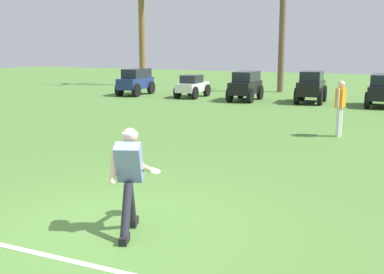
{
  "coord_description": "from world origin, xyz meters",
  "views": [
    {
      "loc": [
        3.81,
        -5.25,
        2.5
      ],
      "look_at": [
        0.1,
        2.3,
        0.9
      ],
      "focal_mm": 45.0,
      "sensor_mm": 36.0,
      "label": 1
    }
  ],
  "objects_px": {
    "frisbee_thrower": "(129,175)",
    "parked_car_slot_e": "(382,89)",
    "frisbee_in_flight": "(151,170)",
    "palm_tree_left_of_centre": "(282,29)",
    "parked_car_slot_b": "(192,86)",
    "parked_car_slot_d": "(311,86)",
    "palm_tree_far_left": "(142,28)",
    "parked_car_slot_a": "(136,81)",
    "teammate_near_sideline": "(340,103)",
    "parked_car_slot_c": "(246,85)"
  },
  "relations": [
    {
      "from": "teammate_near_sideline",
      "to": "parked_car_slot_c",
      "type": "distance_m",
      "value": 9.16
    },
    {
      "from": "parked_car_slot_e",
      "to": "frisbee_in_flight",
      "type": "bearing_deg",
      "value": -96.77
    },
    {
      "from": "parked_car_slot_b",
      "to": "parked_car_slot_c",
      "type": "bearing_deg",
      "value": -3.19
    },
    {
      "from": "teammate_near_sideline",
      "to": "parked_car_slot_b",
      "type": "height_order",
      "value": "teammate_near_sideline"
    },
    {
      "from": "parked_car_slot_d",
      "to": "parked_car_slot_c",
      "type": "bearing_deg",
      "value": -171.31
    },
    {
      "from": "frisbee_thrower",
      "to": "teammate_near_sideline",
      "type": "distance_m",
      "value": 8.56
    },
    {
      "from": "palm_tree_far_left",
      "to": "frisbee_thrower",
      "type": "bearing_deg",
      "value": -58.53
    },
    {
      "from": "parked_car_slot_b",
      "to": "frisbee_thrower",
      "type": "bearing_deg",
      "value": -66.7
    },
    {
      "from": "teammate_near_sideline",
      "to": "palm_tree_left_of_centre",
      "type": "distance_m",
      "value": 13.47
    },
    {
      "from": "teammate_near_sideline",
      "to": "parked_car_slot_d",
      "type": "distance_m",
      "value": 8.22
    },
    {
      "from": "parked_car_slot_d",
      "to": "parked_car_slot_e",
      "type": "bearing_deg",
      "value": -1.91
    },
    {
      "from": "parked_car_slot_a",
      "to": "parked_car_slot_d",
      "type": "relative_size",
      "value": 1.02
    },
    {
      "from": "parked_car_slot_d",
      "to": "palm_tree_far_left",
      "type": "xyz_separation_m",
      "value": [
        -11.81,
        4.9,
        2.86
      ]
    },
    {
      "from": "teammate_near_sideline",
      "to": "frisbee_thrower",
      "type": "bearing_deg",
      "value": -99.16
    },
    {
      "from": "parked_car_slot_a",
      "to": "frisbee_in_flight",
      "type": "bearing_deg",
      "value": -56.6
    },
    {
      "from": "parked_car_slot_a",
      "to": "parked_car_slot_c",
      "type": "bearing_deg",
      "value": 0.32
    },
    {
      "from": "frisbee_thrower",
      "to": "parked_car_slot_d",
      "type": "relative_size",
      "value": 0.58
    },
    {
      "from": "parked_car_slot_b",
      "to": "parked_car_slot_e",
      "type": "relative_size",
      "value": 0.92
    },
    {
      "from": "frisbee_in_flight",
      "to": "parked_car_slot_c",
      "type": "relative_size",
      "value": 0.15
    },
    {
      "from": "teammate_near_sideline",
      "to": "parked_car_slot_d",
      "type": "xyz_separation_m",
      "value": [
        -2.51,
        7.83,
        -0.2
      ]
    },
    {
      "from": "parked_car_slot_b",
      "to": "parked_car_slot_d",
      "type": "relative_size",
      "value": 0.92
    },
    {
      "from": "parked_car_slot_e",
      "to": "palm_tree_left_of_centre",
      "type": "height_order",
      "value": "palm_tree_left_of_centre"
    },
    {
      "from": "teammate_near_sideline",
      "to": "parked_car_slot_c",
      "type": "height_order",
      "value": "teammate_near_sideline"
    },
    {
      "from": "parked_car_slot_b",
      "to": "palm_tree_far_left",
      "type": "xyz_separation_m",
      "value": [
        -6.07,
        5.18,
        3.04
      ]
    },
    {
      "from": "palm_tree_far_left",
      "to": "parked_car_slot_a",
      "type": "bearing_deg",
      "value": -61.43
    },
    {
      "from": "frisbee_in_flight",
      "to": "parked_car_slot_a",
      "type": "xyz_separation_m",
      "value": [
        -9.98,
        15.14,
        0.02
      ]
    },
    {
      "from": "frisbee_in_flight",
      "to": "palm_tree_left_of_centre",
      "type": "distance_m",
      "value": 20.51
    },
    {
      "from": "parked_car_slot_c",
      "to": "parked_car_slot_e",
      "type": "height_order",
      "value": "same"
    },
    {
      "from": "frisbee_thrower",
      "to": "parked_car_slot_b",
      "type": "bearing_deg",
      "value": 113.3
    },
    {
      "from": "frisbee_thrower",
      "to": "parked_car_slot_a",
      "type": "bearing_deg",
      "value": 122.42
    },
    {
      "from": "frisbee_in_flight",
      "to": "parked_car_slot_e",
      "type": "bearing_deg",
      "value": 83.23
    },
    {
      "from": "parked_car_slot_b",
      "to": "parked_car_slot_e",
      "type": "bearing_deg",
      "value": 1.26
    },
    {
      "from": "palm_tree_left_of_centre",
      "to": "parked_car_slot_d",
      "type": "bearing_deg",
      "value": -58.78
    },
    {
      "from": "frisbee_thrower",
      "to": "parked_car_slot_e",
      "type": "xyz_separation_m",
      "value": [
        1.79,
        16.18,
        -0.07
      ]
    },
    {
      "from": "frisbee_in_flight",
      "to": "palm_tree_far_left",
      "type": "bearing_deg",
      "value": 122.18
    },
    {
      "from": "parked_car_slot_a",
      "to": "parked_car_slot_d",
      "type": "distance_m",
      "value": 8.9
    },
    {
      "from": "parked_car_slot_d",
      "to": "parked_car_slot_e",
      "type": "relative_size",
      "value": 1.0
    },
    {
      "from": "parked_car_slot_b",
      "to": "parked_car_slot_d",
      "type": "height_order",
      "value": "parked_car_slot_d"
    },
    {
      "from": "teammate_near_sideline",
      "to": "frisbee_in_flight",
      "type": "bearing_deg",
      "value": -100.29
    },
    {
      "from": "parked_car_slot_e",
      "to": "frisbee_thrower",
      "type": "bearing_deg",
      "value": -96.32
    },
    {
      "from": "palm_tree_left_of_centre",
      "to": "palm_tree_far_left",
      "type": "bearing_deg",
      "value": 176.69
    },
    {
      "from": "parked_car_slot_b",
      "to": "parked_car_slot_c",
      "type": "height_order",
      "value": "parked_car_slot_c"
    },
    {
      "from": "frisbee_thrower",
      "to": "parked_car_slot_b",
      "type": "xyz_separation_m",
      "value": [
        -6.89,
        15.99,
        -0.23
      ]
    },
    {
      "from": "frisbee_in_flight",
      "to": "parked_car_slot_b",
      "type": "xyz_separation_m",
      "value": [
        -6.84,
        15.33,
        -0.13
      ]
    },
    {
      "from": "parked_car_slot_b",
      "to": "parked_car_slot_c",
      "type": "distance_m",
      "value": 2.83
    },
    {
      "from": "frisbee_in_flight",
      "to": "parked_car_slot_a",
      "type": "height_order",
      "value": "parked_car_slot_a"
    },
    {
      "from": "parked_car_slot_a",
      "to": "parked_car_slot_e",
      "type": "relative_size",
      "value": 1.02
    },
    {
      "from": "frisbee_thrower",
      "to": "parked_car_slot_a",
      "type": "distance_m",
      "value": 18.72
    },
    {
      "from": "teammate_near_sideline",
      "to": "parked_car_slot_e",
      "type": "relative_size",
      "value": 0.64
    },
    {
      "from": "parked_car_slot_c",
      "to": "parked_car_slot_a",
      "type": "bearing_deg",
      "value": -179.68
    }
  ]
}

